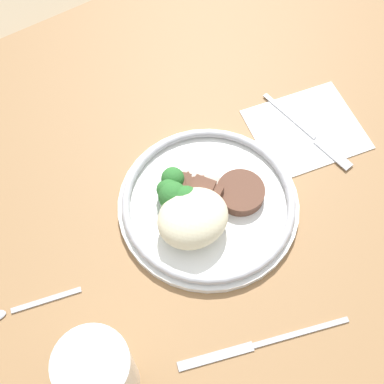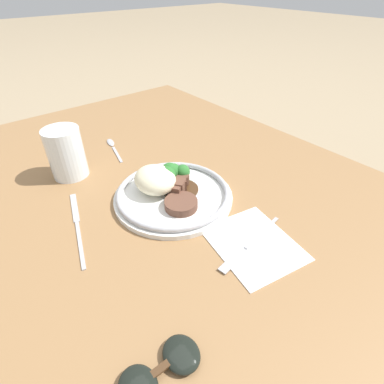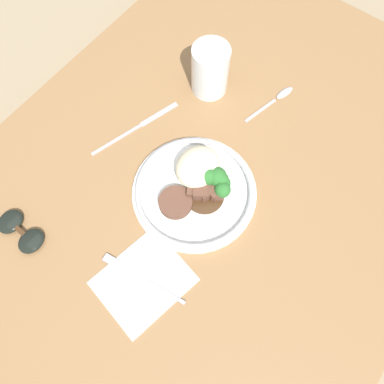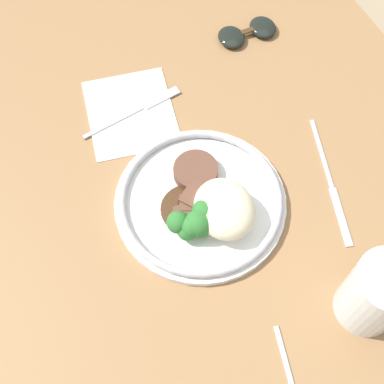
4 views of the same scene
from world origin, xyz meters
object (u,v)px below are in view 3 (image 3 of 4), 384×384
knife (139,126)px  sunglasses (21,231)px  fork (136,275)px  spoon (279,97)px  juice_glass (210,71)px  plate (197,186)px

knife → sunglasses: (-0.33, 0.03, 0.01)m
fork → sunglasses: (-0.07, 0.24, 0.00)m
spoon → sunglasses: sunglasses is taller
knife → spoon: (0.26, -0.21, 0.00)m
knife → sunglasses: 0.33m
juice_glass → fork: 0.47m
spoon → sunglasses: bearing=171.8°
spoon → plate: bearing=-168.6°
plate → knife: size_ratio=1.17×
juice_glass → fork: size_ratio=0.66×
juice_glass → knife: juice_glass is taller
juice_glass → spoon: (0.07, -0.15, -0.05)m
juice_glass → fork: (-0.44, -0.15, -0.05)m
sunglasses → knife: bearing=-2.4°
plate → spoon: bearing=-2.3°
knife → spoon: spoon is taller
plate → sunglasses: (-0.29, 0.22, -0.01)m
spoon → fork: bearing=-166.2°
fork → knife: 0.33m
juice_glass → spoon: bearing=-63.3°
plate → juice_glass: size_ratio=2.15×
sunglasses → juice_glass: bearing=-7.6°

